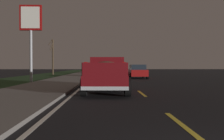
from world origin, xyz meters
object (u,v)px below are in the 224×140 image
gas_price_sign (31,24)px  sedan_silver (108,69)px  sedan_red (137,71)px  bare_tree_far (53,56)px  pickup_truck (107,73)px

gas_price_sign → sedan_silver: bearing=-19.4°
sedan_red → gas_price_sign: gas_price_sign is taller
gas_price_sign → bare_tree_far: gas_price_sign is taller
sedan_red → gas_price_sign: (-5.54, 10.10, 4.24)m
pickup_truck → sedan_silver: pickup_truck is taller
sedan_silver → bare_tree_far: 9.58m
pickup_truck → sedan_red: size_ratio=1.24×
gas_price_sign → pickup_truck: bearing=-139.5°
pickup_truck → bare_tree_far: (24.89, 8.81, 2.01)m
pickup_truck → gas_price_sign: (7.78, 6.64, 4.04)m
gas_price_sign → bare_tree_far: (17.11, 2.17, -2.04)m
sedan_silver → bare_tree_far: bearing=104.6°
bare_tree_far → sedan_red: bearing=-133.3°
pickup_truck → bare_tree_far: bare_tree_far is taller
pickup_truck → sedan_silver: 27.25m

